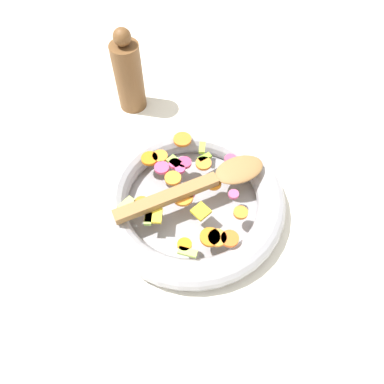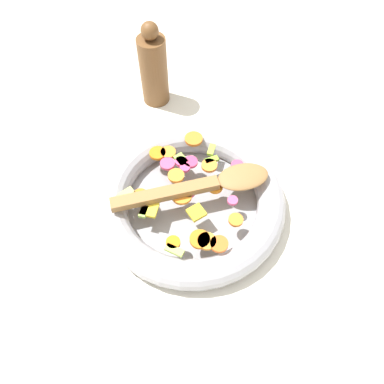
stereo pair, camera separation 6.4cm
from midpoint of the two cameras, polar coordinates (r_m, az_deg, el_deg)
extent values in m
plane|color=silver|center=(0.68, -2.68, -2.52)|extent=(4.00, 4.00, 0.00)
cylinder|color=gray|center=(0.68, -2.70, -2.26)|extent=(0.28, 0.28, 0.01)
torus|color=#9E9EA5|center=(0.66, -2.76, -1.41)|extent=(0.33, 0.33, 0.05)
cylinder|color=orange|center=(0.64, -10.57, -1.91)|extent=(0.04, 0.04, 0.01)
cylinder|color=orange|center=(0.69, -7.45, 5.28)|extent=(0.03, 0.03, 0.01)
cylinder|color=orange|center=(0.59, 0.79, -7.25)|extent=(0.04, 0.04, 0.01)
cylinder|color=orange|center=(0.71, -4.07, 7.81)|extent=(0.05, 0.05, 0.01)
cylinder|color=orange|center=(0.59, 2.70, -7.36)|extent=(0.04, 0.04, 0.01)
cylinder|color=orange|center=(0.67, -0.96, 4.17)|extent=(0.03, 0.03, 0.01)
cylinder|color=orange|center=(0.66, -5.71, 1.89)|extent=(0.04, 0.04, 0.01)
cylinder|color=orange|center=(0.64, -4.50, -0.72)|extent=(0.04, 0.04, 0.01)
cylinder|color=orange|center=(0.59, -4.28, -8.27)|extent=(0.03, 0.03, 0.01)
cylinder|color=orange|center=(0.62, 4.50, -3.38)|extent=(0.03, 0.03, 0.01)
cylinder|color=orange|center=(0.67, 5.85, 3.73)|extent=(0.05, 0.05, 0.01)
cylinder|color=orange|center=(0.69, -9.16, 4.87)|extent=(0.04, 0.04, 0.01)
cylinder|color=orange|center=(0.65, 0.52, 1.10)|extent=(0.03, 0.03, 0.01)
cylinder|color=orange|center=(0.59, -0.33, -7.14)|extent=(0.04, 0.04, 0.01)
cube|color=#AAD03B|center=(0.70, -1.09, 6.57)|extent=(0.03, 0.03, 0.01)
cube|color=#80B530|center=(0.68, -0.76, 5.05)|extent=(0.01, 0.03, 0.01)
cube|color=#B3D259|center=(0.58, -3.85, -9.39)|extent=(0.03, 0.03, 0.01)
cube|color=#BBD45D|center=(0.66, 3.23, 2.89)|extent=(0.02, 0.03, 0.01)
cube|color=#91C449|center=(0.68, -5.45, 4.44)|extent=(0.03, 0.02, 0.01)
cube|color=#94C950|center=(0.62, -9.51, -4.49)|extent=(0.02, 0.02, 0.01)
cube|color=#BDD461|center=(0.64, -12.79, -2.05)|extent=(0.02, 0.03, 0.01)
cylinder|color=#CF4C7D|center=(0.64, 3.50, -0.58)|extent=(0.03, 0.03, 0.01)
cylinder|color=#E76E83|center=(0.63, -8.61, -2.28)|extent=(0.02, 0.02, 0.01)
cylinder|color=#C8436A|center=(0.68, 3.22, 4.79)|extent=(0.03, 0.03, 0.01)
cylinder|color=#CE477D|center=(0.67, -4.59, 3.29)|extent=(0.02, 0.02, 0.01)
cylinder|color=#DD3467|center=(0.64, -3.50, -0.20)|extent=(0.03, 0.03, 0.01)
cylinder|color=#D43A68|center=(0.68, -3.89, 4.28)|extent=(0.03, 0.03, 0.01)
cylinder|color=#D64673|center=(0.67, -7.36, 3.48)|extent=(0.04, 0.04, 0.01)
cylinder|color=#E6477E|center=(0.68, -5.38, 4.12)|extent=(0.03, 0.03, 0.01)
cube|color=gold|center=(0.62, -1.60, -3.20)|extent=(0.03, 0.03, 0.01)
cube|color=yellow|center=(0.62, -8.72, -3.96)|extent=(0.04, 0.04, 0.01)
cube|color=olive|center=(0.62, -6.78, -1.05)|extent=(0.06, 0.18, 0.01)
ellipsoid|color=olive|center=(0.65, 4.44, 3.23)|extent=(0.07, 0.10, 0.01)
cylinder|color=brown|center=(0.82, -11.90, 16.61)|extent=(0.06, 0.06, 0.15)
sphere|color=brown|center=(0.76, -13.18, 21.91)|extent=(0.04, 0.04, 0.04)
camera|label=1|loc=(0.03, -92.87, -4.30)|focal=35.00mm
camera|label=2|loc=(0.03, 87.13, 4.30)|focal=35.00mm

